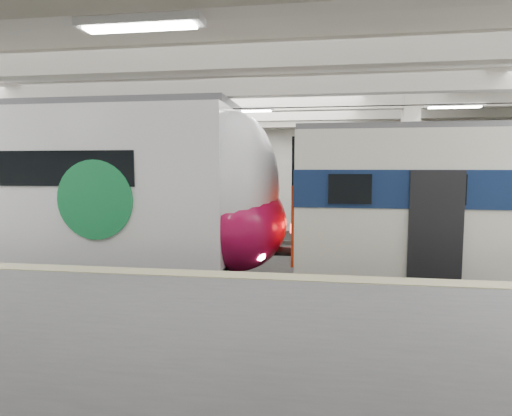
# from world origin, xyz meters

# --- Properties ---
(station_hall) EXTENTS (36.00, 24.00, 5.75)m
(station_hall) POSITION_xyz_m (0.00, -1.74, 3.24)
(station_hall) COLOR black
(station_hall) RESTS_ON ground
(modern_emu) EXTENTS (15.44, 3.18, 4.90)m
(modern_emu) POSITION_xyz_m (-5.69, -0.00, 2.41)
(modern_emu) COLOR white
(modern_emu) RESTS_ON ground
(far_train) EXTENTS (13.46, 2.88, 4.31)m
(far_train) POSITION_xyz_m (-8.00, 5.50, 2.23)
(far_train) COLOR white
(far_train) RESTS_ON ground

